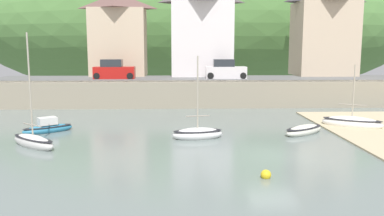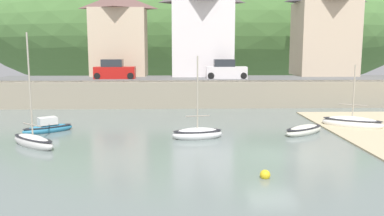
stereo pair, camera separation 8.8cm
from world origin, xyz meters
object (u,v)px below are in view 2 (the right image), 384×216
object	(u,v)px
waterfront_building_centre	(202,30)
waterfront_building_right	(325,31)
sailboat_blue_trim	(48,128)
parked_car_by_wall	(226,70)
parked_car_near_slipway	(114,71)
sailboat_tall_mast	(33,141)
church_with_spire	(312,10)
sailboat_nearest_shore	(304,130)
rowboat_small_beached	(197,134)
mooring_buoy	(265,175)
motorboat_with_cabin	(352,123)
waterfront_building_left	(119,34)

from	to	relation	value
waterfront_building_centre	waterfront_building_right	xyz separation A→B (m)	(13.88, 0.00, -0.08)
sailboat_blue_trim	parked_car_by_wall	xyz separation A→B (m)	(13.41, 14.80, 2.93)
parked_car_near_slipway	sailboat_tall_mast	bearing A→B (deg)	-95.74
church_with_spire	sailboat_nearest_shore	xyz separation A→B (m)	(-8.18, -24.37, -9.83)
rowboat_small_beached	mooring_buoy	size ratio (longest dim) A/B	11.65
sailboat_blue_trim	parked_car_near_slipway	bearing A→B (deg)	46.07
waterfront_building_centre	waterfront_building_right	distance (m)	13.88
parked_car_near_slipway	mooring_buoy	size ratio (longest dim) A/B	9.26
sailboat_nearest_shore	motorboat_with_cabin	bearing A→B (deg)	-11.18
waterfront_building_left	parked_car_near_slipway	size ratio (longest dim) A/B	2.20
waterfront_building_centre	sailboat_nearest_shore	bearing A→B (deg)	-74.89
rowboat_small_beached	parked_car_near_slipway	xyz separation A→B (m)	(-7.72, 16.93, 2.92)
motorboat_with_cabin	parked_car_by_wall	world-z (taller)	parked_car_by_wall
sailboat_tall_mast	parked_car_near_slipway	distance (m)	19.06
rowboat_small_beached	mooring_buoy	xyz separation A→B (m)	(2.55, -7.67, -0.15)
rowboat_small_beached	sailboat_nearest_shore	bearing A→B (deg)	-1.59
parked_car_near_slipway	parked_car_by_wall	xyz separation A→B (m)	(11.37, 0.00, 0.00)
sailboat_tall_mast	sailboat_blue_trim	distance (m)	4.01
waterfront_building_left	rowboat_small_beached	bearing A→B (deg)	-69.89
waterfront_building_centre	motorboat_with_cabin	bearing A→B (deg)	-62.67
mooring_buoy	sailboat_nearest_shore	bearing A→B (deg)	63.44
parked_car_near_slipway	waterfront_building_centre	bearing A→B (deg)	25.26
motorboat_with_cabin	church_with_spire	bearing A→B (deg)	109.87
waterfront_building_right	sailboat_tall_mast	size ratio (longest dim) A/B	1.52
motorboat_with_cabin	sailboat_nearest_shore	bearing A→B (deg)	-122.95
sailboat_nearest_shore	parked_car_near_slipway	distance (m)	21.79
waterfront_building_right	motorboat_with_cabin	xyz separation A→B (m)	(-4.39, -18.37, -7.11)
sailboat_nearest_shore	mooring_buoy	xyz separation A→B (m)	(-4.36, -8.73, -0.09)
sailboat_nearest_shore	parked_car_near_slipway	size ratio (longest dim) A/B	0.82
waterfront_building_left	waterfront_building_right	world-z (taller)	waterfront_building_right
waterfront_building_centre	rowboat_small_beached	world-z (taller)	waterfront_building_centre
sailboat_nearest_shore	parked_car_by_wall	size ratio (longest dim) A/B	0.82
parked_car_near_slipway	parked_car_by_wall	distance (m)	11.37
sailboat_blue_trim	parked_car_by_wall	world-z (taller)	parked_car_by_wall
church_with_spire	parked_car_near_slipway	world-z (taller)	church_with_spire
waterfront_building_right	sailboat_nearest_shore	bearing A→B (deg)	-112.37
rowboat_small_beached	parked_car_near_slipway	bearing A→B (deg)	104.25
sailboat_blue_trim	mooring_buoy	world-z (taller)	sailboat_blue_trim
church_with_spire	motorboat_with_cabin	world-z (taller)	church_with_spire
parked_car_near_slipway	rowboat_small_beached	bearing A→B (deg)	-66.46
sailboat_blue_trim	motorboat_with_cabin	distance (m)	20.69
sailboat_tall_mast	motorboat_with_cabin	xyz separation A→B (m)	(20.19, 4.90, 0.00)
waterfront_building_right	parked_car_by_wall	xyz separation A→B (m)	(-11.65, -4.50, -4.22)
sailboat_blue_trim	parked_car_near_slipway	world-z (taller)	parked_car_near_slipway
church_with_spire	parked_car_by_wall	distance (m)	15.82
waterfront_building_centre	mooring_buoy	bearing A→B (deg)	-87.76
waterfront_building_left	sailboat_blue_trim	size ratio (longest dim) A/B	2.80
waterfront_building_centre	sailboat_tall_mast	world-z (taller)	waterfront_building_centre
waterfront_building_left	rowboat_small_beached	distance (m)	23.79
waterfront_building_right	sailboat_tall_mast	xyz separation A→B (m)	(-24.58, -23.28, -7.11)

